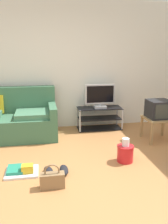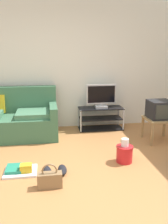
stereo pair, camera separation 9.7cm
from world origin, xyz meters
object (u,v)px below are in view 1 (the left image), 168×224
at_px(cleaning_bucket, 125,152).
at_px(floor_tray, 21,171).
at_px(couch, 9,120).
at_px(crt_tv, 159,109).
at_px(tv_stand, 99,118).
at_px(side_table, 158,121).
at_px(handbag, 52,180).
at_px(flat_tv, 100,96).
at_px(sneakers_pair, 56,171).

distance_m(cleaning_bucket, floor_tray, 1.57).
height_order(couch, crt_tv, couch).
bearing_deg(tv_stand, crt_tv, -42.86).
xyz_separation_m(side_table, handbag, (-2.06, -1.32, -0.27)).
distance_m(tv_stand, flat_tv, 0.49).
xyz_separation_m(tv_stand, cleaning_bucket, (0.02, -1.64, -0.08)).
relative_size(flat_tv, crt_tv, 1.56).
bearing_deg(handbag, couch, 110.19).
bearing_deg(handbag, crt_tv, 32.86).
distance_m(side_table, crt_tv, 0.24).
xyz_separation_m(cleaning_bucket, floor_tray, (-1.56, -0.11, -0.11)).
height_order(handbag, floor_tray, handbag).
height_order(handbag, sneakers_pair, handbag).
bearing_deg(side_table, crt_tv, 90.00).
relative_size(couch, flat_tv, 2.87).
bearing_deg(tv_stand, floor_tray, -131.44).
distance_m(couch, crt_tv, 2.89).
bearing_deg(crt_tv, sneakers_pair, -153.72).
distance_m(flat_tv, handbag, 2.53).
distance_m(crt_tv, handbag, 2.51).
bearing_deg(floor_tray, flat_tv, 48.20).
xyz_separation_m(sneakers_pair, floor_tray, (-0.48, 0.09, -0.01)).
distance_m(couch, flat_tv, 1.92).
xyz_separation_m(crt_tv, handbag, (-2.06, -1.33, -0.50)).
relative_size(handbag, floor_tray, 0.71).
height_order(flat_tv, handbag, flat_tv).
xyz_separation_m(handbag, floor_tray, (-0.41, 0.44, -0.07)).
distance_m(crt_tv, floor_tray, 2.69).
height_order(cleaning_bucket, floor_tray, cleaning_bucket).
bearing_deg(handbag, floor_tray, 133.00).
height_order(handbag, cleaning_bucket, cleaning_bucket).
height_order(flat_tv, sneakers_pair, flat_tv).
xyz_separation_m(flat_tv, floor_tray, (-1.55, -1.73, -0.69)).
bearing_deg(crt_tv, handbag, -147.14).
xyz_separation_m(tv_stand, side_table, (0.93, -0.88, 0.14)).
relative_size(couch, cleaning_bucket, 4.83).
relative_size(side_table, floor_tray, 1.12).
bearing_deg(handbag, sneakers_pair, 78.53).
distance_m(side_table, handbag, 2.46).
xyz_separation_m(couch, tv_stand, (1.87, 0.19, -0.11)).
relative_size(flat_tv, handbag, 1.99).
bearing_deg(sneakers_pair, couch, 116.00).
bearing_deg(couch, sneakers_pair, -64.00).
bearing_deg(cleaning_bucket, flat_tv, 90.55).
bearing_deg(cleaning_bucket, couch, 142.34).
bearing_deg(flat_tv, couch, -174.93).
relative_size(tv_stand, floor_tray, 2.09).
relative_size(tv_stand, cleaning_bucket, 2.51).
height_order(couch, handbag, couch).
height_order(tv_stand, floor_tray, tv_stand).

